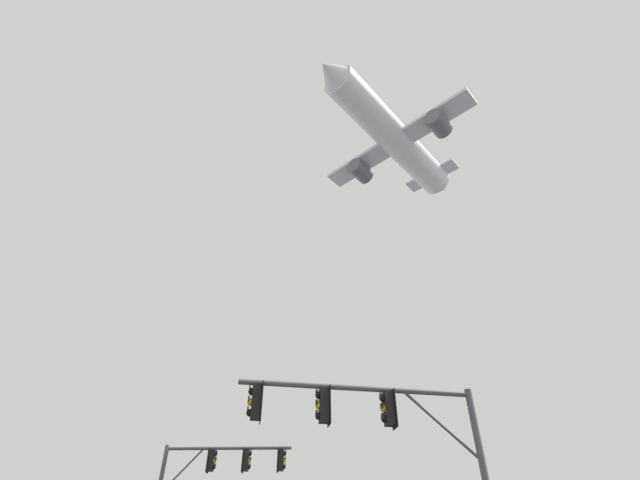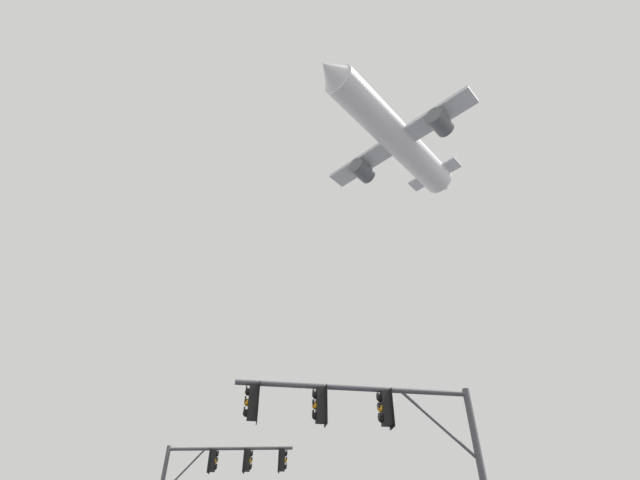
{
  "view_description": "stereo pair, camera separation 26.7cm",
  "coord_description": "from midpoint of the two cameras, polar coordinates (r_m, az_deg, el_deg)",
  "views": [
    {
      "loc": [
        -1.25,
        -3.99,
        1.2
      ],
      "look_at": [
        0.84,
        14.74,
        15.35
      ],
      "focal_mm": 24.73,
      "sensor_mm": 36.0,
      "label": 1
    },
    {
      "loc": [
        -0.99,
        -4.02,
        1.2
      ],
      "look_at": [
        0.84,
        14.74,
        15.35
      ],
      "focal_mm": 24.73,
      "sensor_mm": 36.0,
      "label": 2
    }
  ],
  "objects": [
    {
      "name": "signal_pole_near",
      "position": [
        13.17,
        8.07,
        -22.91
      ],
      "size": [
        6.84,
        0.68,
        5.51
      ],
      "color": "#4C4C51",
      "rests_on": "ground"
    },
    {
      "name": "signal_pole_far",
      "position": [
        23.4,
        -13.15,
        -27.67
      ],
      "size": [
        5.98,
        1.08,
        5.97
      ],
      "color": "#4C4C51",
      "rests_on": "ground"
    },
    {
      "name": "airplane",
      "position": [
        45.58,
        9.77,
        13.08
      ],
      "size": [
        17.56,
        16.17,
        5.8
      ],
      "color": "white"
    }
  ]
}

